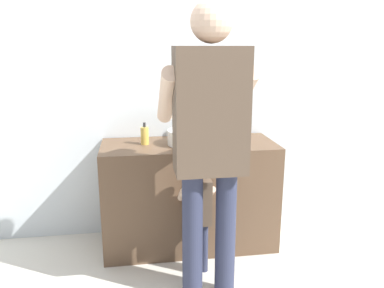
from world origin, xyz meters
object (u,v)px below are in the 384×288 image
object	(u,v)px
adult_parent	(210,130)
soap_bottle	(145,135)
toothbrush_cup	(239,136)
child_toddler	(198,209)

from	to	relation	value
adult_parent	soap_bottle	bearing A→B (deg)	117.10
toothbrush_cup	soap_bottle	distance (m)	0.71
child_toddler	adult_parent	bearing A→B (deg)	-84.60
toothbrush_cup	child_toddler	world-z (taller)	toothbrush_cup
soap_bottle	adult_parent	bearing A→B (deg)	-62.90
child_toddler	adult_parent	world-z (taller)	adult_parent
soap_bottle	child_toddler	distance (m)	0.68
soap_bottle	child_toddler	bearing A→B (deg)	-52.67
soap_bottle	adult_parent	xyz separation A→B (m)	(0.35, -0.69, 0.18)
toothbrush_cup	adult_parent	world-z (taller)	adult_parent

